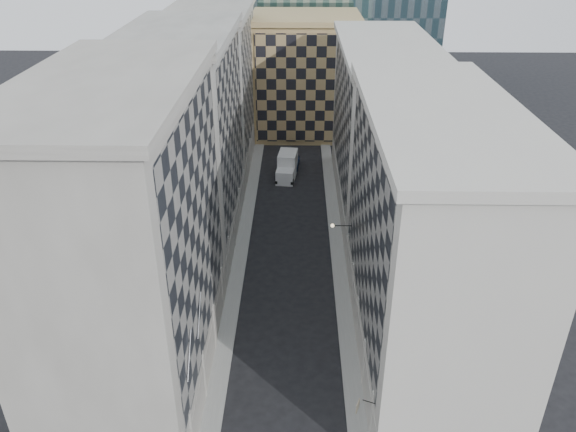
# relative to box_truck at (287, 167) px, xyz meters

# --- Properties ---
(sidewalk_west) EXTENTS (1.50, 100.00, 0.15)m
(sidewalk_west) POSITION_rel_box_truck_xyz_m (-4.63, -19.02, -1.36)
(sidewalk_west) COLOR gray
(sidewalk_west) RESTS_ON ground
(sidewalk_east) EXTENTS (1.50, 100.00, 0.15)m
(sidewalk_east) POSITION_rel_box_truck_xyz_m (5.87, -19.02, -1.36)
(sidewalk_east) COLOR gray
(sidewalk_east) RESTS_ON ground
(bldg_left_a) EXTENTS (10.80, 22.80, 23.70)m
(bldg_left_a) POSITION_rel_box_truck_xyz_m (-10.26, -38.02, 10.39)
(bldg_left_a) COLOR gray
(bldg_left_a) RESTS_ON ground
(bldg_left_b) EXTENTS (10.80, 22.80, 22.70)m
(bldg_left_b) POSITION_rel_box_truck_xyz_m (-10.26, -16.02, 9.89)
(bldg_left_b) COLOR gray
(bldg_left_b) RESTS_ON ground
(bldg_left_c) EXTENTS (10.80, 22.80, 21.70)m
(bldg_left_c) POSITION_rel_box_truck_xyz_m (-10.26, 5.98, 9.39)
(bldg_left_c) COLOR gray
(bldg_left_c) RESTS_ON ground
(bldg_right_a) EXTENTS (10.80, 26.80, 20.70)m
(bldg_right_a) POSITION_rel_box_truck_xyz_m (11.50, -34.02, 8.89)
(bldg_right_a) COLOR beige
(bldg_right_a) RESTS_ON ground
(bldg_right_b) EXTENTS (10.80, 28.80, 19.70)m
(bldg_right_b) POSITION_rel_box_truck_xyz_m (11.52, -7.02, 8.41)
(bldg_right_b) COLOR beige
(bldg_right_b) RESTS_ON ground
(tan_block) EXTENTS (16.80, 14.80, 18.80)m
(tan_block) POSITION_rel_box_truck_xyz_m (2.62, 18.87, 8.00)
(tan_block) COLOR tan
(tan_block) RESTS_ON ground
(flagpoles_left) EXTENTS (0.10, 6.33, 2.33)m
(flagpoles_left) POSITION_rel_box_truck_xyz_m (-5.28, -43.02, 6.56)
(flagpoles_left) COLOR gray
(flagpoles_left) RESTS_ON ground
(bracket_lamp) EXTENTS (1.98, 0.36, 0.36)m
(bracket_lamp) POSITION_rel_box_truck_xyz_m (5.00, -25.02, 4.76)
(bracket_lamp) COLOR black
(bracket_lamp) RESTS_ON ground
(box_truck) EXTENTS (3.06, 6.23, 3.30)m
(box_truck) POSITION_rel_box_truck_xyz_m (0.00, 0.00, 0.00)
(box_truck) COLOR white
(box_truck) RESTS_ON ground
(dark_car) EXTENTS (1.87, 4.40, 1.41)m
(dark_car) POSITION_rel_box_truck_xyz_m (0.91, 3.18, -0.73)
(dark_car) COLOR #0F1D38
(dark_car) RESTS_ON ground
(shop_sign) EXTENTS (1.26, 0.70, 0.81)m
(shop_sign) POSITION_rel_box_truck_xyz_m (5.58, -45.06, 2.40)
(shop_sign) COLOR black
(shop_sign) RESTS_ON ground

